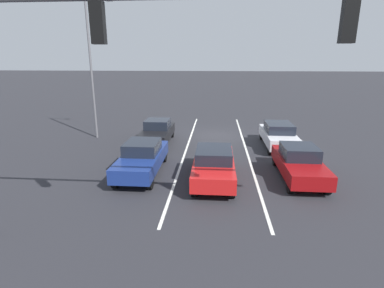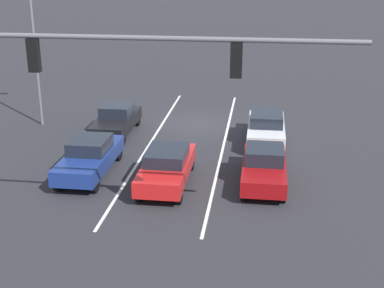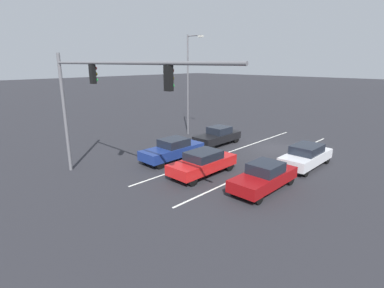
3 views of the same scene
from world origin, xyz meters
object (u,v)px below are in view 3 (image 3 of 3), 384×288
at_px(car_red_midlane_front, 203,163).
at_px(street_lamp_right_shoulder, 189,80).
at_px(car_maroon_leftlane_front, 264,177).
at_px(traffic_signal_gantry, 95,90).
at_px(car_silver_leftlane_second, 306,156).
at_px(car_navy_rightlane_front, 173,149).
at_px(car_black_rightlane_second, 218,136).

bearing_deg(car_red_midlane_front, street_lamp_right_shoulder, -41.11).
distance_m(car_maroon_leftlane_front, traffic_signal_gantry, 9.87).
bearing_deg(car_red_midlane_front, car_silver_leftlane_second, -124.52).
xyz_separation_m(traffic_signal_gantry, street_lamp_right_shoulder, (5.36, -12.24, -0.16)).
xyz_separation_m(car_maroon_leftlane_front, street_lamp_right_shoulder, (11.88, -6.38, 4.39)).
xyz_separation_m(car_navy_rightlane_front, car_silver_leftlane_second, (-7.32, -5.09, -0.01)).
bearing_deg(car_silver_leftlane_second, car_maroon_leftlane_front, 89.30).
relative_size(car_red_midlane_front, car_maroon_leftlane_front, 1.03).
bearing_deg(car_navy_rightlane_front, street_lamp_right_shoulder, -54.04).
xyz_separation_m(car_black_rightlane_second, street_lamp_right_shoulder, (4.28, -0.98, 4.39)).
xyz_separation_m(car_navy_rightlane_front, car_maroon_leftlane_front, (-7.26, 0.02, -0.04)).
bearing_deg(street_lamp_right_shoulder, car_navy_rightlane_front, 125.96).
height_order(car_silver_leftlane_second, street_lamp_right_shoulder, street_lamp_right_shoulder).
xyz_separation_m(car_navy_rightlane_front, street_lamp_right_shoulder, (4.62, -6.36, 4.35)).
distance_m(car_black_rightlane_second, street_lamp_right_shoulder, 6.21).
bearing_deg(car_navy_rightlane_front, car_black_rightlane_second, -86.45).
xyz_separation_m(car_red_midlane_front, car_maroon_leftlane_front, (-3.87, -0.61, -0.03)).
height_order(car_maroon_leftlane_front, traffic_signal_gantry, traffic_signal_gantry).
bearing_deg(street_lamp_right_shoulder, car_maroon_leftlane_front, 151.75).
height_order(traffic_signal_gantry, street_lamp_right_shoulder, street_lamp_right_shoulder).
xyz_separation_m(car_red_midlane_front, traffic_signal_gantry, (2.65, 5.25, 4.52)).
xyz_separation_m(car_black_rightlane_second, traffic_signal_gantry, (-1.08, 11.25, 4.55)).
relative_size(car_maroon_leftlane_front, car_black_rightlane_second, 1.03).
distance_m(car_silver_leftlane_second, car_black_rightlane_second, 7.66).
xyz_separation_m(car_navy_rightlane_front, car_black_rightlane_second, (0.33, -5.38, -0.04)).
bearing_deg(street_lamp_right_shoulder, traffic_signal_gantry, 113.65).
bearing_deg(car_navy_rightlane_front, car_maroon_leftlane_front, 179.83).
height_order(car_navy_rightlane_front, traffic_signal_gantry, traffic_signal_gantry).
relative_size(car_navy_rightlane_front, car_maroon_leftlane_front, 1.07).
bearing_deg(street_lamp_right_shoulder, car_silver_leftlane_second, 173.92).
height_order(car_black_rightlane_second, street_lamp_right_shoulder, street_lamp_right_shoulder).
height_order(car_navy_rightlane_front, car_black_rightlane_second, car_navy_rightlane_front).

